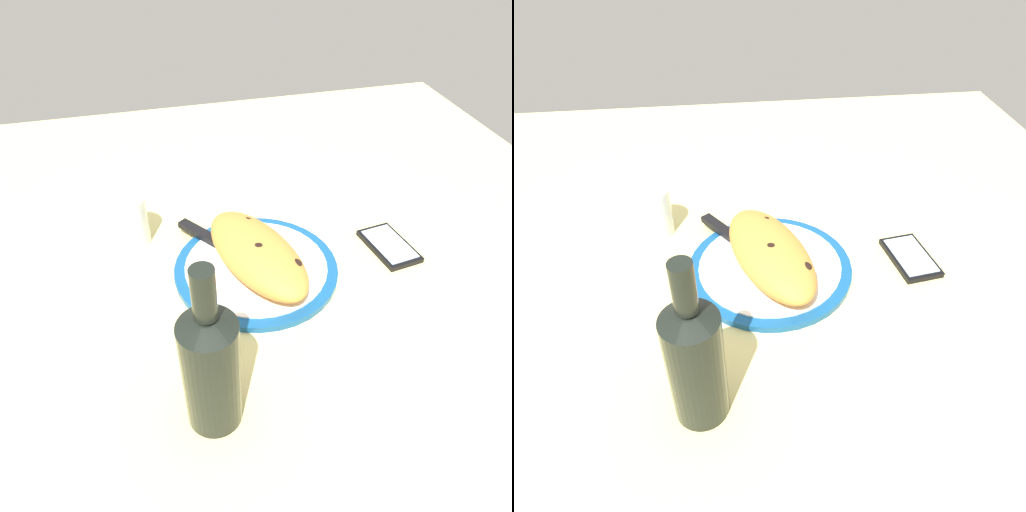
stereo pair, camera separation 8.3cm
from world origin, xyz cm
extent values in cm
cube|color=#E5D684|center=(0.00, 0.00, -1.50)|extent=(150.00, 150.00, 3.00)
cylinder|color=navy|center=(0.00, 0.00, 0.60)|extent=(28.95, 28.95, 1.20)
cylinder|color=white|center=(0.00, 0.00, 1.35)|extent=(25.12, 25.12, 0.30)
ellipsoid|color=orange|center=(-0.57, -0.08, 4.61)|extent=(28.32, 18.71, 6.20)
ellipsoid|color=black|center=(-6.41, -5.11, 6.31)|extent=(2.65, 2.45, 0.75)
ellipsoid|color=black|center=(6.10, -0.46, 6.67)|extent=(2.52, 2.12, 0.79)
ellipsoid|color=black|center=(-2.00, 0.06, 7.22)|extent=(3.78, 3.75, 1.01)
ellipsoid|color=black|center=(-5.63, -0.57, 7.00)|extent=(1.69, 1.63, 0.57)
cube|color=silver|center=(-2.02, -7.86, 1.70)|extent=(13.34, 2.61, 0.40)
cube|color=silver|center=(6.58, -6.75, 1.70)|extent=(4.25, 2.70, 0.40)
cube|color=silver|center=(1.22, 1.31, 1.70)|extent=(11.85, 9.15, 0.40)
cube|color=black|center=(10.77, 8.19, 2.10)|extent=(9.36, 7.52, 1.20)
cube|color=black|center=(-0.40, -25.86, 0.50)|extent=(12.77, 8.58, 1.00)
cube|color=silver|center=(-0.40, -25.86, 1.08)|extent=(11.21, 7.34, 0.16)
cylinder|color=silver|center=(14.33, 20.75, 4.73)|extent=(6.97, 6.97, 9.47)
cylinder|color=silver|center=(14.33, 20.75, 2.63)|extent=(6.42, 6.42, 4.87)
cylinder|color=black|center=(-26.10, 12.24, 8.70)|extent=(7.24, 7.24, 17.40)
cone|color=black|center=(-26.10, 12.24, 18.31)|extent=(7.24, 7.24, 1.81)
cylinder|color=black|center=(-26.10, 12.24, 22.53)|extent=(2.75, 2.75, 6.64)
camera|label=1|loc=(-61.06, 15.62, 57.24)|focal=33.45mm
camera|label=2|loc=(-62.58, 7.49, 57.24)|focal=33.45mm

